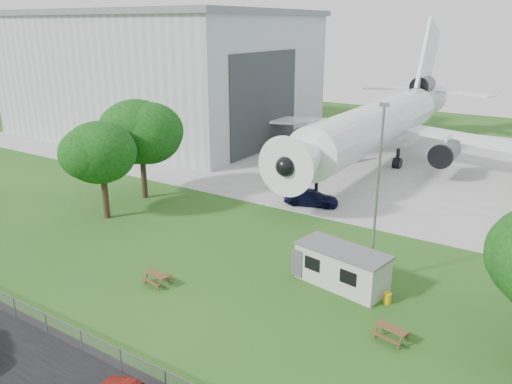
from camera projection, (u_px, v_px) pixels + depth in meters
The scene contains 12 objects.
ground at pixel (219, 287), 33.27m from camera, with size 160.00×160.00×0.00m, color #386A24.
concrete_apron at pixel (398, 161), 63.53m from camera, with size 120.00×46.00×0.03m, color #B7B7B2.
hangar at pixel (162, 72), 78.42m from camera, with size 43.00×31.00×18.55m.
airliner at pixel (380, 122), 61.16m from camera, with size 46.36×47.73×17.69m.
site_cabin at pixel (342, 267), 33.12m from camera, with size 6.94×3.75×2.62m.
picnic_west at pixel (158, 284), 33.63m from camera, with size 1.80×1.50×0.76m, color brown, non-canonical shape.
picnic_east at pixel (390, 339), 27.70m from camera, with size 1.80×1.50×0.76m, color brown, non-canonical shape.
fence at pixel (109, 364), 25.71m from camera, with size 58.00×0.04×1.30m, color gray.
lamp_mast at pixel (377, 198), 32.08m from camera, with size 0.16×0.16×12.00m, color slate.
tree_west_big at pixel (141, 136), 48.42m from camera, with size 8.36×8.36×10.50m.
tree_west_small at pixel (101, 152), 43.21m from camera, with size 6.78×6.78×9.53m.
car_apron_van at pixel (311, 198), 48.03m from camera, with size 2.12×5.22×1.51m, color black.
Camera 1 is at (18.06, -23.45, 16.64)m, focal length 35.00 mm.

